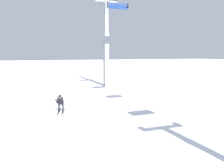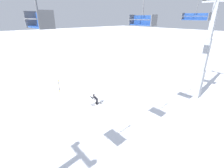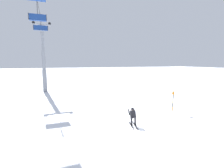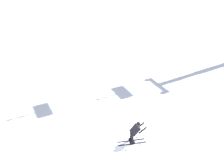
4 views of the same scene
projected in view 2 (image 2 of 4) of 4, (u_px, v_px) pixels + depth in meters
ground_plane at (107, 103)px, 19.15m from camera, size 260.00×260.00×0.00m
skier_carving_main at (95, 98)px, 18.53m from camera, size 1.74×0.91×1.50m
lift_tower_near at (204, 60)px, 18.61m from camera, size 0.67×3.01×11.36m
chairlift_seat_nearest at (196, 17)px, 14.28m from camera, size 0.61×2.35×2.14m
chairlift_seat_second at (143, 20)px, 9.95m from camera, size 0.61×1.76×2.35m
chairlift_seat_middle at (40, 19)px, 6.19m from camera, size 0.61×1.67×2.26m
trail_marker_pole at (59, 85)px, 21.19m from camera, size 0.07×0.28×2.09m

